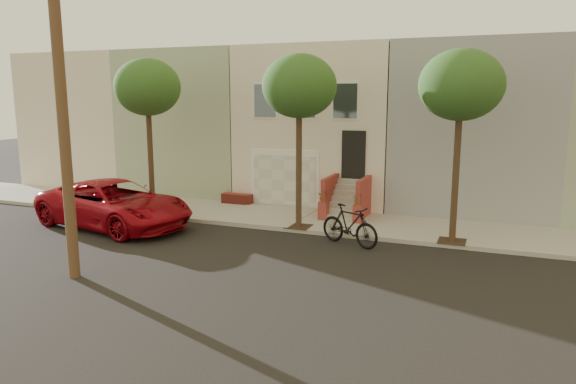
% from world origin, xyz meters
% --- Properties ---
extents(ground, '(90.00, 90.00, 0.00)m').
position_xyz_m(ground, '(0.00, 0.00, 0.00)').
color(ground, black).
rests_on(ground, ground).
extents(sidewalk, '(40.00, 3.70, 0.15)m').
position_xyz_m(sidewalk, '(0.00, 5.35, 0.07)').
color(sidewalk, gray).
rests_on(sidewalk, ground).
extents(house_row, '(33.10, 11.70, 7.00)m').
position_xyz_m(house_row, '(0.00, 11.19, 3.64)').
color(house_row, beige).
rests_on(house_row, sidewalk).
extents(tree_left, '(2.70, 2.57, 6.30)m').
position_xyz_m(tree_left, '(-5.50, 3.90, 5.26)').
color(tree_left, '#2D2116').
rests_on(tree_left, sidewalk).
extents(tree_mid, '(2.70, 2.57, 6.30)m').
position_xyz_m(tree_mid, '(1.00, 3.90, 5.26)').
color(tree_mid, '#2D2116').
rests_on(tree_mid, sidewalk).
extents(tree_right, '(2.70, 2.57, 6.30)m').
position_xyz_m(tree_right, '(6.50, 3.90, 5.26)').
color(tree_right, '#2D2116').
rests_on(tree_right, sidewalk).
extents(utility_pole, '(23.60, 1.22, 10.00)m').
position_xyz_m(utility_pole, '(8.00, -3.20, 5.19)').
color(utility_pole, '#493022').
rests_on(utility_pole, ground).
extents(pickup_truck, '(6.88, 4.12, 1.79)m').
position_xyz_m(pickup_truck, '(-5.73, 1.81, 0.90)').
color(pickup_truck, maroon).
rests_on(pickup_truck, ground).
extents(motorcycle, '(2.37, 1.48, 1.38)m').
position_xyz_m(motorcycle, '(3.28, 2.67, 0.69)').
color(motorcycle, black).
rests_on(motorcycle, ground).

